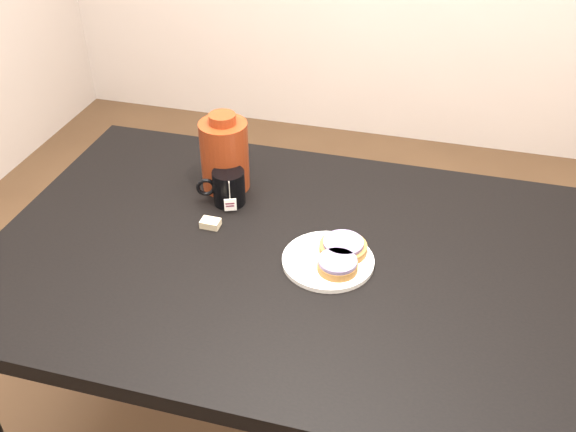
{
  "coord_description": "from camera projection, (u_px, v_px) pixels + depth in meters",
  "views": [
    {
      "loc": [
        0.27,
        -1.09,
        1.66
      ],
      "look_at": [
        -0.04,
        0.05,
        0.81
      ],
      "focal_mm": 40.0,
      "sensor_mm": 36.0,
      "label": 1
    }
  ],
  "objects": [
    {
      "name": "table",
      "position": [
        298.0,
        281.0,
        1.49
      ],
      "size": [
        1.4,
        0.9,
        0.75
      ],
      "color": "black",
      "rests_on": "ground_plane"
    },
    {
      "name": "plate",
      "position": [
        328.0,
        260.0,
        1.41
      ],
      "size": [
        0.2,
        0.2,
        0.02
      ],
      "color": "white",
      "rests_on": "table"
    },
    {
      "name": "bagel_back",
      "position": [
        343.0,
        247.0,
        1.42
      ],
      "size": [
        0.12,
        0.12,
        0.03
      ],
      "color": "brown",
      "rests_on": "plate"
    },
    {
      "name": "bagel_front",
      "position": [
        338.0,
        265.0,
        1.37
      ],
      "size": [
        0.12,
        0.12,
        0.03
      ],
      "color": "brown",
      "rests_on": "plate"
    },
    {
      "name": "mug",
      "position": [
        228.0,
        187.0,
        1.58
      ],
      "size": [
        0.13,
        0.1,
        0.09
      ],
      "rotation": [
        0.0,
        0.0,
        0.39
      ],
      "color": "black",
      "rests_on": "table"
    },
    {
      "name": "teabag_pouch",
      "position": [
        210.0,
        223.0,
        1.52
      ],
      "size": [
        0.05,
        0.03,
        0.02
      ],
      "primitive_type": "cube",
      "rotation": [
        0.0,
        0.0,
        -0.02
      ],
      "color": "#C6B793",
      "rests_on": "table"
    },
    {
      "name": "bagel_package",
      "position": [
        225.0,
        154.0,
        1.61
      ],
      "size": [
        0.16,
        0.16,
        0.21
      ],
      "rotation": [
        0.0,
        0.0,
        0.39
      ],
      "color": "#591A0B",
      "rests_on": "table"
    }
  ]
}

